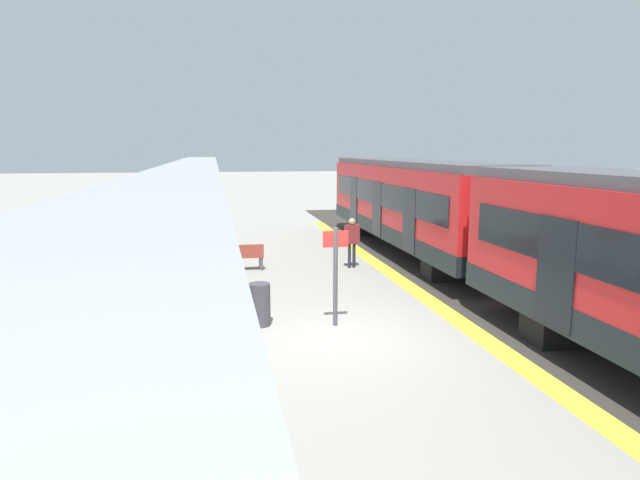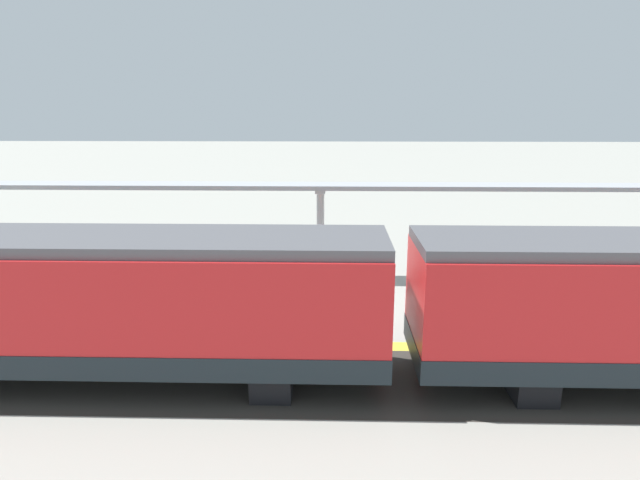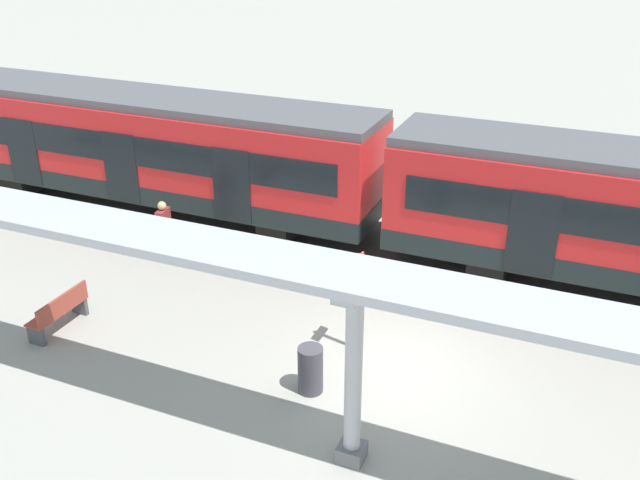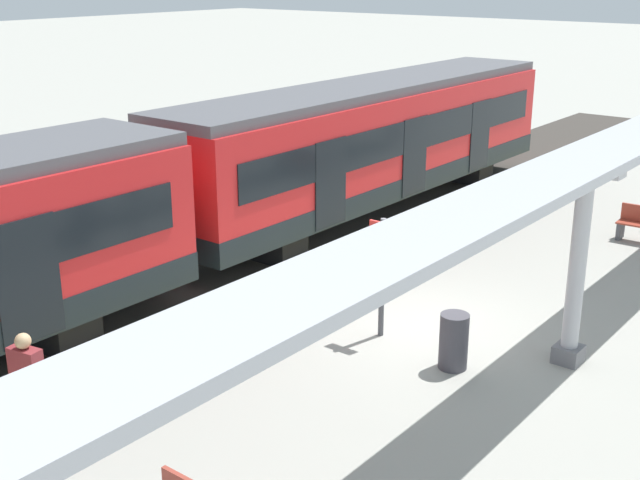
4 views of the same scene
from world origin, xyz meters
The scene contains 12 objects.
ground_plane centered at (0.00, 0.00, 0.00)m, with size 176.00×176.00×0.00m, color #9C9A91.
tactile_edge_strip centered at (-3.05, 0.00, 0.00)m, with size 0.53×36.98×0.01m, color yellow.
trackbed centered at (-4.92, 0.00, 0.00)m, with size 3.20×48.98×0.01m, color #38332D.
train_far_carriage centered at (-4.91, 5.61, 1.83)m, with size 2.65×14.21×3.48m.
canopy_pillar_second centered at (2.87, 0.21, 1.72)m, with size 1.10×0.44×3.38m.
canopy_beam centered at (2.87, 0.11, 3.46)m, with size 1.20×29.74×0.16m, color #A8AAB2.
bench_near_end centered at (1.60, -7.00, 0.44)m, with size 1.50×0.44×0.86m.
bench_mid_platform centered at (1.92, 7.47, 0.44)m, with size 1.51×0.49×0.86m.
trash_bin centered at (1.44, -1.16, 0.48)m, with size 0.48×0.48×0.95m, color #413F47.
platform_info_sign centered at (-0.21, -0.85, 1.33)m, with size 0.56×0.10×2.20m.
passenger_waiting_near_edge centered at (-2.05, -6.75, 1.03)m, with size 0.51×0.30×1.65m.
passenger_by_the_benches centered at (1.74, 9.13, 1.07)m, with size 0.23×0.49×1.71m.
Camera 2 is at (-16.02, -0.27, 6.18)m, focal length 29.45 mm.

